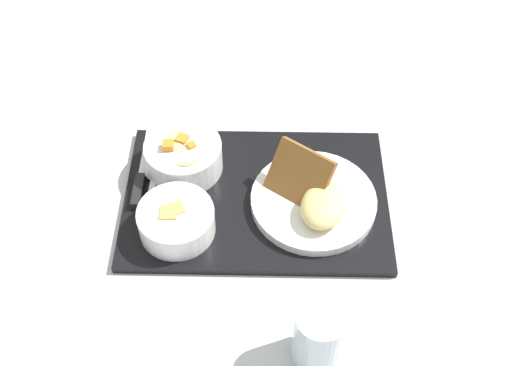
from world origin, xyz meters
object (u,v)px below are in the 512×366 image
bowl_soup (176,219)px  spoon (154,178)px  bowl_salad (183,155)px  plate_main (314,199)px  knife (140,180)px  glass_water (318,338)px

bowl_soup → spoon: bearing=107.2°
bowl_salad → bowl_soup: bearing=-98.6°
plate_main → knife: plate_main is taller
plate_main → spoon: size_ratio=1.32×
plate_main → glass_water: bearing=-99.7°
bowl_soup → knife: 0.11m
plate_main → spoon: bearing=160.7°
bowl_salad → spoon: bowl_salad is taller
plate_main → spoon: plate_main is taller
bowl_salad → bowl_soup: size_ratio=1.07×
knife → spoon: size_ratio=1.25×
bowl_soup → glass_water: size_ratio=1.08×
knife → spoon: 0.02m
bowl_salad → glass_water: glass_water is taller
plate_main → knife: bearing=162.5°
bowl_soup → knife: bowl_soup is taller
bowl_soup → spoon: size_ratio=0.78×
bowl_soup → glass_water: bearing=-51.8°
knife → spoon: (0.02, 0.00, -0.00)m
bowl_salad → spoon: bearing=-156.6°
bowl_soup → plate_main: (0.21, 0.02, -0.01)m
plate_main → glass_water: 0.24m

